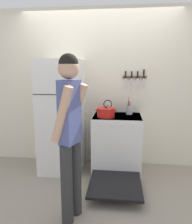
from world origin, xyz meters
TOP-DOWN VIEW (x-y plane):
  - ground_plane at (0.00, 0.00)m, footprint 14.00×14.00m
  - wall_back at (0.00, 0.03)m, footprint 10.00×0.06m
  - refrigerator at (-0.56, -0.33)m, footprint 0.64×0.69m
  - stove_range at (0.30, -0.34)m, footprint 0.74×1.32m
  - dutch_oven_pot at (0.13, -0.43)m, footprint 0.31×0.27m
  - tea_kettle at (0.15, -0.18)m, footprint 0.22×0.18m
  - utensil_jar at (0.48, -0.18)m, footprint 0.10×0.10m
  - person at (-0.15, -1.50)m, footprint 0.36×0.42m
  - wall_knife_strip at (0.56, -0.02)m, footprint 0.38×0.03m

SIDE VIEW (x-z plane):
  - ground_plane at x=0.00m, z-range 0.00..0.00m
  - stove_range at x=0.30m, z-range 0.00..0.89m
  - refrigerator at x=-0.56m, z-range 0.00..1.73m
  - tea_kettle at x=0.15m, z-range 0.85..1.07m
  - dutch_oven_pot at x=0.13m, z-range 0.88..1.04m
  - utensil_jar at x=0.48m, z-range 0.83..1.10m
  - person at x=-0.15m, z-range 0.12..1.87m
  - wall_back at x=0.00m, z-range 0.00..2.55m
  - wall_knife_strip at x=0.56m, z-range 1.29..1.64m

